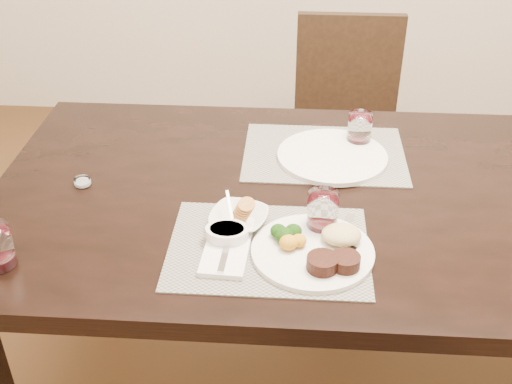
# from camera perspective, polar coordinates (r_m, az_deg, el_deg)

# --- Properties ---
(dining_table) EXTENTS (2.00, 1.00, 0.75)m
(dining_table) POSITION_cam_1_polar(r_m,az_deg,el_deg) (1.74, 9.96, -2.45)
(dining_table) COLOR black
(dining_table) RESTS_ON ground
(chair_far) EXTENTS (0.42, 0.42, 0.90)m
(chair_far) POSITION_cam_1_polar(r_m,az_deg,el_deg) (2.63, 8.01, 6.43)
(chair_far) COLOR black
(chair_far) RESTS_ON ground
(placemat_near) EXTENTS (0.46, 0.34, 0.00)m
(placemat_near) POSITION_cam_1_polar(r_m,az_deg,el_deg) (1.48, 1.12, -4.96)
(placemat_near) COLOR gray
(placemat_near) RESTS_ON dining_table
(placemat_far) EXTENTS (0.46, 0.34, 0.00)m
(placemat_far) POSITION_cam_1_polar(r_m,az_deg,el_deg) (1.86, 6.07, 3.41)
(placemat_far) COLOR gray
(placemat_far) RESTS_ON dining_table
(dinner_plate) EXTENTS (0.28, 0.28, 0.05)m
(dinner_plate) POSITION_cam_1_polar(r_m,az_deg,el_deg) (1.46, 5.59, -5.09)
(dinner_plate) COLOR silver
(dinner_plate) RESTS_ON placemat_near
(napkin_fork) EXTENTS (0.11, 0.18, 0.02)m
(napkin_fork) POSITION_cam_1_polar(r_m,az_deg,el_deg) (1.46, -2.65, -5.26)
(napkin_fork) COLOR silver
(napkin_fork) RESTS_ON placemat_near
(steak_knife) EXTENTS (0.07, 0.25, 0.01)m
(steak_knife) POSITION_cam_1_polar(r_m,az_deg,el_deg) (1.47, 7.92, -5.47)
(steak_knife) COLOR silver
(steak_knife) RESTS_ON placemat_near
(cracker_bowl) EXTENTS (0.17, 0.17, 0.06)m
(cracker_bowl) POSITION_cam_1_polar(r_m,az_deg,el_deg) (1.54, -1.53, -2.35)
(cracker_bowl) COLOR silver
(cracker_bowl) RESTS_ON placemat_near
(sauce_ramekin) EXTENTS (0.10, 0.15, 0.08)m
(sauce_ramekin) POSITION_cam_1_polar(r_m,az_deg,el_deg) (1.49, -2.59, -3.76)
(sauce_ramekin) COLOR silver
(sauce_ramekin) RESTS_ON placemat_near
(wine_glass_near) EXTENTS (0.07, 0.07, 0.10)m
(wine_glass_near) POSITION_cam_1_polar(r_m,az_deg,el_deg) (1.52, 5.93, -1.93)
(wine_glass_near) COLOR silver
(wine_glass_near) RESTS_ON placemat_near
(far_plate) EXTENTS (0.31, 0.31, 0.01)m
(far_plate) POSITION_cam_1_polar(r_m,az_deg,el_deg) (1.83, 6.79, 3.19)
(far_plate) COLOR silver
(far_plate) RESTS_ON placemat_far
(wine_glass_far) EXTENTS (0.07, 0.07, 0.10)m
(wine_glass_far) POSITION_cam_1_polar(r_m,az_deg,el_deg) (1.90, 9.18, 5.41)
(wine_glass_far) COLOR silver
(wine_glass_far) RESTS_ON placemat_far
(salt_cellar) EXTENTS (0.04, 0.04, 0.02)m
(salt_cellar) POSITION_cam_1_polar(r_m,az_deg,el_deg) (1.77, -15.16, 0.85)
(salt_cellar) COLOR silver
(salt_cellar) RESTS_ON dining_table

